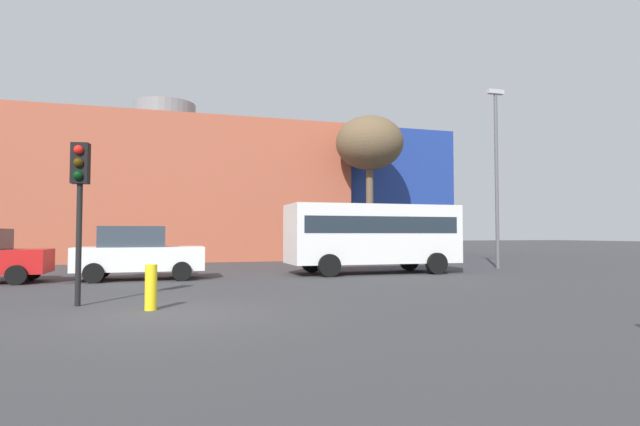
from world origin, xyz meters
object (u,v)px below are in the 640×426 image
(white_bus, at_px, (372,233))
(street_lamp, at_px, (496,167))
(parked_car_2, at_px, (139,253))
(bollard_yellow_0, at_px, (151,287))
(traffic_light_island, at_px, (80,185))
(bare_tree_0, at_px, (369,144))

(white_bus, bearing_deg, street_lamp, 7.95)
(parked_car_2, relative_size, bollard_yellow_0, 4.51)
(parked_car_2, relative_size, white_bus, 0.62)
(white_bus, height_order, street_lamp, street_lamp)
(traffic_light_island, height_order, street_lamp, street_lamp)
(traffic_light_island, relative_size, street_lamp, 0.43)
(white_bus, distance_m, street_lamp, 7.25)
(parked_car_2, bearing_deg, bollard_yellow_0, -84.78)
(white_bus, bearing_deg, bollard_yellow_0, -136.58)
(white_bus, relative_size, traffic_light_island, 1.91)
(bare_tree_0, bearing_deg, traffic_light_island, -131.46)
(bollard_yellow_0, bearing_deg, street_lamp, 30.42)
(white_bus, distance_m, traffic_light_island, 11.77)
(bollard_yellow_0, bearing_deg, parked_car_2, 95.22)
(traffic_light_island, distance_m, street_lamp, 17.98)
(bollard_yellow_0, relative_size, street_lamp, 0.11)
(traffic_light_island, bearing_deg, bare_tree_0, 146.66)
(bollard_yellow_0, bearing_deg, white_bus, 43.42)
(traffic_light_island, xyz_separation_m, street_lamp, (16.20, 7.55, 2.02))
(parked_car_2, distance_m, bollard_yellow_0, 7.45)
(bare_tree_0, relative_size, bollard_yellow_0, 8.92)
(bare_tree_0, bearing_deg, parked_car_2, -145.74)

